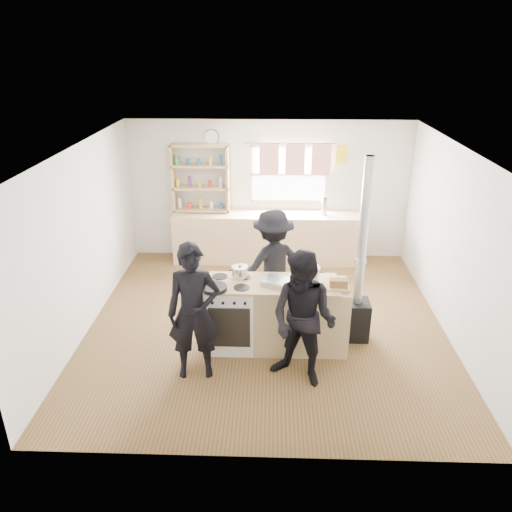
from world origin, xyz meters
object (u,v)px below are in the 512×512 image
person_near_left (194,312)px  flue_heater (357,295)px  skillet_greens (214,288)px  roast_tray (277,281)px  stockpot_counter (307,274)px  bread_board (338,284)px  stockpot_stove (240,272)px  thermos (324,207)px  person_far (273,264)px  cooking_island (277,315)px  person_near_right (303,320)px

person_near_left → flue_heater: bearing=16.8°
skillet_greens → roast_tray: roast_tray is taller
stockpot_counter → bread_board: 0.41m
stockpot_stove → person_near_left: (-0.49, -0.77, -0.16)m
thermos → person_far: person_far is taller
flue_heater → person_near_left: 2.22m
cooking_island → stockpot_counter: 0.68m
stockpot_stove → person_far: bearing=58.6°
thermos → person_far: size_ratio=0.18×
person_near_left → person_near_right: size_ratio=1.03×
thermos → person_far: 2.14m
skillet_greens → cooking_island: bearing=15.4°
thermos → skillet_greens: (-1.61, -2.98, -0.09)m
skillet_greens → person_far: 1.28m
roast_tray → flue_heater: (1.07, 0.28, -0.33)m
thermos → person_near_right: (-0.55, -3.49, -0.22)m
cooking_island → roast_tray: (-0.01, -0.04, 0.50)m
roast_tray → stockpot_stove: bearing=159.0°
stockpot_stove → person_near_right: 1.18m
stockpot_stove → person_far: (0.42, 0.70, -0.20)m
stockpot_counter → person_far: 0.94m
flue_heater → person_near_left: flue_heater is taller
flue_heater → person_near_left: (-2.04, -0.87, 0.21)m
stockpot_counter → bread_board: stockpot_counter is taller
thermos → person_near_right: person_near_right is taller
skillet_greens → person_near_right: size_ratio=0.20×
skillet_greens → person_near_right: (1.07, -0.51, -0.13)m
person_far → roast_tray: bearing=68.8°
cooking_island → stockpot_stove: bearing=163.4°
skillet_greens → bread_board: size_ratio=1.16×
cooking_island → bread_board: 0.92m
flue_heater → person_near_left: size_ratio=1.47×
person_far → person_near_right: bearing=78.0°
roast_tray → bread_board: 0.76m
stockpot_stove → person_near_right: bearing=-48.2°
cooking_island → flue_heater: flue_heater is taller
stockpot_stove → person_far: 0.84m
stockpot_stove → bread_board: size_ratio=0.74×
roast_tray → stockpot_counter: bearing=12.0°
stockpot_stove → stockpot_counter: size_ratio=0.68×
roast_tray → stockpot_counter: stockpot_counter is taller
cooking_island → person_near_right: size_ratio=1.19×
roast_tray → person_near_right: bearing=-66.4°
roast_tray → flue_heater: bearing=14.6°
cooking_island → skillet_greens: 0.94m
stockpot_counter → person_near_left: size_ratio=0.18×
skillet_greens → stockpot_stove: stockpot_stove is taller
cooking_island → stockpot_stove: 0.74m
bread_board → person_near_left: person_near_left is taller
stockpot_counter → bread_board: bearing=-22.9°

